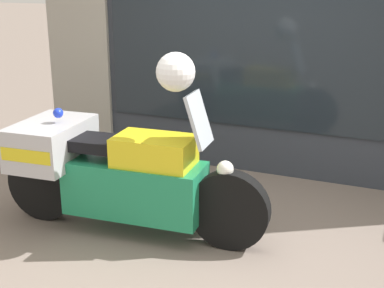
% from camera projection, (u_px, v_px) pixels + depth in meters
% --- Properties ---
extents(ground_plane, '(60.00, 60.00, 0.00)m').
position_uv_depth(ground_plane, '(200.00, 240.00, 4.62)').
color(ground_plane, gray).
extents(shop_building, '(5.61, 0.55, 3.63)m').
position_uv_depth(shop_building, '(236.00, 9.00, 5.96)').
color(shop_building, '#333842').
rests_on(shop_building, ground).
extents(window_display, '(4.30, 0.30, 1.85)m').
position_uv_depth(window_display, '(296.00, 134.00, 6.13)').
color(window_display, slate).
rests_on(window_display, ground).
extents(paramedic_motorcycle, '(2.47, 0.84, 1.30)m').
position_uv_depth(paramedic_motorcycle, '(111.00, 170.00, 4.67)').
color(paramedic_motorcycle, black).
rests_on(paramedic_motorcycle, ground).
extents(white_helmet, '(0.31, 0.31, 0.31)m').
position_uv_depth(white_helmet, '(176.00, 72.00, 4.21)').
color(white_helmet, white).
rests_on(white_helmet, paramedic_motorcycle).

